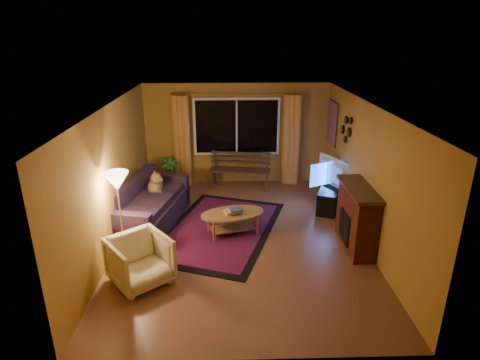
{
  "coord_description": "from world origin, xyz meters",
  "views": [
    {
      "loc": [
        -0.22,
        -6.71,
        3.69
      ],
      "look_at": [
        0.0,
        0.3,
        1.05
      ],
      "focal_mm": 30.0,
      "sensor_mm": 36.0,
      "label": 1
    }
  ],
  "objects_px": {
    "sofa": "(149,204)",
    "coffee_table": "(233,223)",
    "armchair": "(140,259)",
    "tv_console": "(329,197)",
    "bench": "(240,179)",
    "floor_lamp": "(121,217)"
  },
  "relations": [
    {
      "from": "sofa",
      "to": "coffee_table",
      "type": "relative_size",
      "value": 1.83
    },
    {
      "from": "sofa",
      "to": "armchair",
      "type": "distance_m",
      "value": 2.0
    },
    {
      "from": "armchair",
      "to": "tv_console",
      "type": "xyz_separation_m",
      "value": [
        3.58,
        2.7,
        -0.18
      ]
    },
    {
      "from": "bench",
      "to": "armchair",
      "type": "distance_m",
      "value": 4.3
    },
    {
      "from": "sofa",
      "to": "armchair",
      "type": "relative_size",
      "value": 2.64
    },
    {
      "from": "armchair",
      "to": "floor_lamp",
      "type": "xyz_separation_m",
      "value": [
        -0.42,
        0.69,
        0.37
      ]
    },
    {
      "from": "armchair",
      "to": "coffee_table",
      "type": "distance_m",
      "value": 2.12
    },
    {
      "from": "sofa",
      "to": "tv_console",
      "type": "distance_m",
      "value": 3.87
    },
    {
      "from": "bench",
      "to": "sofa",
      "type": "height_order",
      "value": "sofa"
    },
    {
      "from": "floor_lamp",
      "to": "sofa",
      "type": "bearing_deg",
      "value": 81.02
    },
    {
      "from": "armchair",
      "to": "floor_lamp",
      "type": "bearing_deg",
      "value": 83.17
    },
    {
      "from": "bench",
      "to": "sofa",
      "type": "relative_size",
      "value": 0.66
    },
    {
      "from": "bench",
      "to": "coffee_table",
      "type": "height_order",
      "value": "same"
    },
    {
      "from": "coffee_table",
      "to": "tv_console",
      "type": "distance_m",
      "value": 2.44
    },
    {
      "from": "floor_lamp",
      "to": "coffee_table",
      "type": "bearing_deg",
      "value": 24.58
    },
    {
      "from": "floor_lamp",
      "to": "coffee_table",
      "type": "xyz_separation_m",
      "value": [
        1.86,
        0.85,
        -0.57
      ]
    },
    {
      "from": "tv_console",
      "to": "armchair",
      "type": "bearing_deg",
      "value": -121.34
    },
    {
      "from": "coffee_table",
      "to": "tv_console",
      "type": "xyz_separation_m",
      "value": [
        2.14,
        1.16,
        0.02
      ]
    },
    {
      "from": "bench",
      "to": "floor_lamp",
      "type": "xyz_separation_m",
      "value": [
        -2.07,
        -3.27,
        0.57
      ]
    },
    {
      "from": "tv_console",
      "to": "coffee_table",
      "type": "bearing_deg",
      "value": -130.01
    },
    {
      "from": "bench",
      "to": "sofa",
      "type": "xyz_separation_m",
      "value": [
        -1.86,
        -1.98,
        0.23
      ]
    },
    {
      "from": "sofa",
      "to": "floor_lamp",
      "type": "relative_size",
      "value": 1.41
    }
  ]
}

